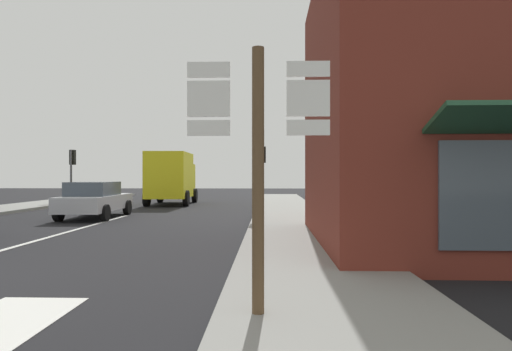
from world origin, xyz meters
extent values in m
plane|color=black|center=(0.00, 10.00, 0.00)|extent=(80.00, 80.00, 0.00)
cube|color=gray|center=(6.98, 8.00, 0.07)|extent=(2.97, 44.00, 0.14)
cube|color=silver|center=(0.00, 6.00, 0.01)|extent=(0.16, 12.00, 0.01)
cube|color=#B7BABF|center=(-0.95, 11.11, 0.62)|extent=(1.88, 4.25, 0.60)
cube|color=#47515B|center=(-0.94, 10.86, 1.19)|extent=(1.61, 2.15, 0.55)
cylinder|color=black|center=(-1.87, 12.43, 0.32)|extent=(0.24, 0.65, 0.64)
cylinder|color=black|center=(-0.12, 12.49, 0.32)|extent=(0.24, 0.65, 0.64)
cylinder|color=black|center=(-1.78, 9.73, 0.32)|extent=(0.24, 0.65, 0.64)
cylinder|color=black|center=(-0.04, 9.79, 0.32)|extent=(0.24, 0.65, 0.64)
cube|color=yellow|center=(0.36, 18.33, 1.75)|extent=(2.35, 3.79, 2.60)
cube|color=yellow|center=(0.25, 20.83, 1.45)|extent=(2.14, 1.38, 2.00)
cube|color=#47515B|center=(0.25, 20.88, 2.25)|extent=(1.76, 0.17, 0.70)
cylinder|color=black|center=(-0.84, 20.74, 0.45)|extent=(0.32, 0.91, 0.90)
cylinder|color=black|center=(1.35, 20.83, 0.45)|extent=(0.32, 0.91, 0.90)
cylinder|color=black|center=(-0.70, 17.34, 0.45)|extent=(0.32, 0.91, 0.90)
cylinder|color=black|center=(1.49, 17.43, 0.45)|extent=(0.32, 0.91, 0.90)
cylinder|color=brown|center=(6.01, -0.85, 1.60)|extent=(0.14, 0.14, 3.20)
cube|color=white|center=(5.43, -0.80, 2.96)|extent=(0.50, 0.03, 0.18)
cube|color=black|center=(5.43, -0.78, 2.96)|extent=(0.43, 0.01, 0.13)
cube|color=white|center=(5.43, -0.80, 2.62)|extent=(0.50, 0.03, 0.42)
cube|color=black|center=(5.43, -0.78, 2.62)|extent=(0.43, 0.01, 0.32)
cube|color=white|center=(5.43, -0.80, 2.28)|extent=(0.50, 0.03, 0.18)
cube|color=black|center=(5.43, -0.78, 2.28)|extent=(0.43, 0.01, 0.13)
cube|color=white|center=(6.59, -0.80, 2.96)|extent=(0.50, 0.03, 0.18)
cube|color=black|center=(6.59, -0.78, 2.96)|extent=(0.43, 0.01, 0.13)
cube|color=white|center=(6.59, -0.80, 2.62)|extent=(0.50, 0.03, 0.42)
cube|color=black|center=(6.59, -0.78, 2.62)|extent=(0.43, 0.01, 0.32)
cube|color=white|center=(6.59, -0.80, 2.28)|extent=(0.50, 0.03, 0.18)
cube|color=black|center=(6.59, -0.78, 2.28)|extent=(0.43, 0.01, 0.13)
cylinder|color=#47474C|center=(-5.79, 18.98, 1.64)|extent=(0.12, 0.12, 3.28)
cube|color=black|center=(-5.79, 19.18, 2.83)|extent=(0.30, 0.28, 0.90)
sphere|color=red|center=(-5.79, 19.32, 3.10)|extent=(0.18, 0.18, 0.18)
sphere|color=#3C2303|center=(-5.79, 19.32, 2.82)|extent=(0.18, 0.18, 0.18)
sphere|color=black|center=(-5.79, 19.32, 2.54)|extent=(0.18, 0.18, 0.18)
cylinder|color=#47474C|center=(5.79, 17.31, 1.67)|extent=(0.12, 0.12, 3.34)
cube|color=black|center=(5.79, 17.51, 2.89)|extent=(0.30, 0.28, 0.90)
sphere|color=red|center=(5.79, 17.65, 3.16)|extent=(0.18, 0.18, 0.18)
sphere|color=#3C2303|center=(5.79, 17.65, 2.88)|extent=(0.18, 0.18, 0.18)
sphere|color=black|center=(5.79, 17.65, 2.60)|extent=(0.18, 0.18, 0.18)
cylinder|color=#47474C|center=(5.79, 10.22, 1.75)|extent=(0.12, 0.12, 3.50)
cube|color=black|center=(5.79, 10.42, 3.05)|extent=(0.30, 0.28, 0.90)
sphere|color=red|center=(5.79, 10.56, 3.32)|extent=(0.18, 0.18, 0.18)
sphere|color=#3C2303|center=(5.79, 10.56, 3.04)|extent=(0.18, 0.18, 0.18)
sphere|color=black|center=(5.79, 10.56, 2.76)|extent=(0.18, 0.18, 0.18)
camera|label=1|loc=(6.14, -5.63, 1.72)|focal=29.18mm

